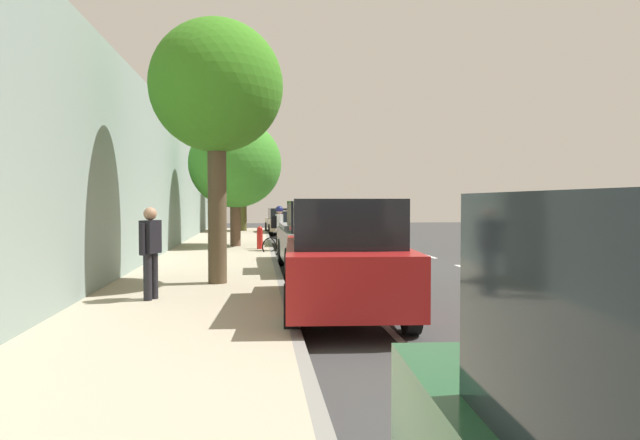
% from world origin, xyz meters
% --- Properties ---
extents(ground, '(66.25, 66.25, 0.00)m').
position_xyz_m(ground, '(0.00, 0.00, 0.00)').
color(ground, '#353535').
extents(sidewalk, '(3.61, 41.41, 0.17)m').
position_xyz_m(sidewalk, '(4.11, 0.00, 0.08)').
color(sidewalk, tan).
rests_on(sidewalk, ground).
extents(curb_edge, '(0.16, 41.41, 0.17)m').
position_xyz_m(curb_edge, '(2.23, 0.00, 0.08)').
color(curb_edge, gray).
rests_on(curb_edge, ground).
extents(lane_stripe_centre, '(0.14, 40.00, 0.01)m').
position_xyz_m(lane_stripe_centre, '(-3.26, -0.70, 0.00)').
color(lane_stripe_centre, white).
rests_on(lane_stripe_centre, ground).
extents(lane_stripe_bike_edge, '(0.12, 41.41, 0.01)m').
position_xyz_m(lane_stripe_bike_edge, '(0.76, 0.00, 0.00)').
color(lane_stripe_bike_edge, white).
rests_on(lane_stripe_bike_edge, ground).
extents(building_facade, '(0.50, 41.41, 5.35)m').
position_xyz_m(building_facade, '(6.17, 0.00, 2.68)').
color(building_facade, gray).
rests_on(building_facade, ground).
extents(parked_sedan_tan_nearest, '(2.01, 4.49, 1.52)m').
position_xyz_m(parked_sedan_tan_nearest, '(1.30, -16.05, 0.75)').
color(parked_sedan_tan_nearest, tan).
rests_on(parked_sedan_tan_nearest, ground).
extents(parked_sedan_white_second, '(1.98, 4.47, 1.52)m').
position_xyz_m(parked_sedan_white_second, '(1.03, -7.22, 0.75)').
color(parked_sedan_white_second, white).
rests_on(parked_sedan_white_second, ground).
extents(parked_pickup_grey_mid, '(2.09, 5.33, 1.95)m').
position_xyz_m(parked_pickup_grey_mid, '(1.09, 1.59, 0.90)').
color(parked_pickup_grey_mid, slate).
rests_on(parked_pickup_grey_mid, ground).
extents(parked_suv_red_far, '(2.18, 4.80, 1.99)m').
position_xyz_m(parked_suv_red_far, '(1.30, 7.53, 1.03)').
color(parked_suv_red_far, maroon).
rests_on(parked_suv_red_far, ground).
extents(bicycle_at_curb, '(1.67, 0.60, 0.74)m').
position_xyz_m(bicycle_at_curb, '(1.77, -3.11, 0.37)').
color(bicycle_at_curb, black).
rests_on(bicycle_at_curb, ground).
extents(cyclist_with_backpack, '(0.44, 0.62, 1.77)m').
position_xyz_m(cyclist_with_backpack, '(1.99, -3.56, 1.09)').
color(cyclist_with_backpack, '#C6B284').
rests_on(cyclist_with_backpack, ground).
extents(street_tree_near_cyclist, '(3.57, 3.57, 5.32)m').
position_xyz_m(street_tree_near_cyclist, '(3.61, -17.23, 3.60)').
color(street_tree_near_cyclist, '#4D4922').
rests_on(street_tree_near_cyclist, sidewalk).
extents(street_tree_mid_block, '(3.63, 3.63, 4.98)m').
position_xyz_m(street_tree_mid_block, '(3.61, -5.74, 3.40)').
color(street_tree_mid_block, brown).
rests_on(street_tree_mid_block, sidewalk).
extents(street_tree_far_end, '(2.86, 2.86, 5.69)m').
position_xyz_m(street_tree_far_end, '(3.61, 4.57, 4.37)').
color(street_tree_far_end, brown).
rests_on(street_tree_far_end, sidewalk).
extents(pedestrian_on_phone, '(0.36, 0.58, 1.68)m').
position_xyz_m(pedestrian_on_phone, '(4.67, 6.57, 1.12)').
color(pedestrian_on_phone, black).
rests_on(pedestrian_on_phone, sidewalk).
extents(fire_hydrant, '(0.22, 0.22, 0.84)m').
position_xyz_m(fire_hydrant, '(2.66, -4.28, 0.59)').
color(fire_hydrant, red).
rests_on(fire_hydrant, sidewalk).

